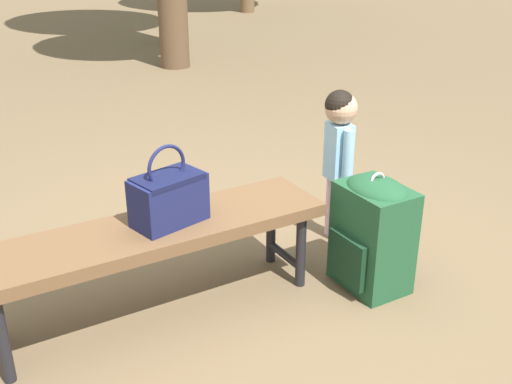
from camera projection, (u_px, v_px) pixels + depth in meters
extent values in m
plane|color=brown|center=(232.00, 276.00, 3.21)|extent=(40.00, 40.00, 0.00)
cube|color=brown|center=(154.00, 232.00, 2.75)|extent=(1.64, 0.59, 0.06)
cylinder|color=black|center=(271.00, 228.00, 3.27)|extent=(0.05, 0.05, 0.39)
cylinder|color=black|center=(301.00, 251.00, 3.05)|extent=(0.05, 0.05, 0.39)
cylinder|color=black|center=(3.00, 341.00, 2.40)|extent=(0.05, 0.05, 0.39)
cylinder|color=black|center=(285.00, 255.00, 3.20)|extent=(0.07, 0.28, 0.04)
cylinder|color=black|center=(0.00, 341.00, 2.55)|extent=(0.07, 0.28, 0.04)
cube|color=#191E4C|center=(169.00, 200.00, 2.72)|extent=(0.36, 0.28, 0.22)
cube|color=#131639|center=(167.00, 178.00, 2.68)|extent=(0.33, 0.27, 0.02)
torus|color=#191E4C|center=(167.00, 166.00, 2.66)|extent=(0.19, 0.08, 0.20)
cylinder|color=#E5B2C6|center=(332.00, 205.00, 3.56)|extent=(0.07, 0.07, 0.37)
cylinder|color=#E5B2C6|center=(339.00, 211.00, 3.49)|extent=(0.07, 0.07, 0.37)
ellipsoid|color=white|center=(333.00, 230.00, 3.64)|extent=(0.09, 0.05, 0.04)
ellipsoid|color=white|center=(341.00, 236.00, 3.56)|extent=(0.09, 0.05, 0.04)
cube|color=#8CBFE5|center=(339.00, 151.00, 3.39)|extent=(0.11, 0.14, 0.32)
cylinder|color=#8CBFE5|center=(330.00, 144.00, 3.46)|extent=(0.05, 0.05, 0.27)
cylinder|color=#8CBFE5|center=(348.00, 154.00, 3.30)|extent=(0.05, 0.05, 0.27)
sphere|color=tan|center=(341.00, 108.00, 3.29)|extent=(0.18, 0.18, 0.18)
sphere|color=black|center=(340.00, 105.00, 3.28)|extent=(0.16, 0.16, 0.16)
cube|color=#1E4C2D|center=(373.00, 237.00, 3.03)|extent=(0.31, 0.39, 0.53)
ellipsoid|color=#1E4C2D|center=(377.00, 190.00, 2.93)|extent=(0.29, 0.37, 0.12)
cube|color=#13311D|center=(347.00, 259.00, 2.99)|extent=(0.07, 0.26, 0.24)
cube|color=#13311D|center=(406.00, 237.00, 3.03)|extent=(0.03, 0.06, 0.45)
cube|color=#13311D|center=(384.00, 224.00, 3.16)|extent=(0.03, 0.06, 0.45)
torus|color=#B2B2B7|center=(377.00, 181.00, 2.91)|extent=(0.09, 0.02, 0.09)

